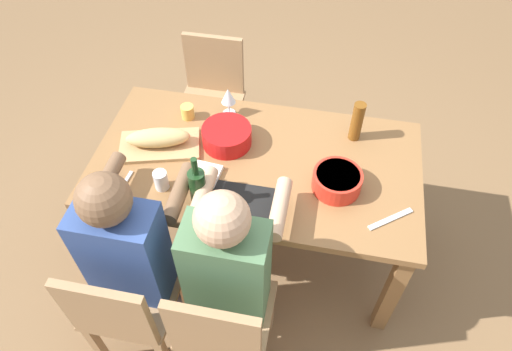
{
  "coord_description": "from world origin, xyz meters",
  "views": [
    {
      "loc": [
        -0.3,
        1.52,
        2.43
      ],
      "look_at": [
        0.0,
        0.0,
        0.63
      ],
      "focal_mm": 32.52,
      "sensor_mm": 36.0,
      "label": 1
    }
  ],
  "objects": [
    {
      "name": "fork_far_right",
      "position": [
        0.58,
        0.27,
        0.74
      ],
      "size": [
        0.03,
        0.17,
        0.01
      ],
      "primitive_type": "cube",
      "rotation": [
        0.0,
        0.0,
        -0.09
      ],
      "color": "silver",
      "rests_on": "dining_table"
    },
    {
      "name": "chair_far_center",
      "position": [
        0.0,
        0.76,
        0.48
      ],
      "size": [
        0.4,
        0.4,
        0.85
      ],
      "color": "#A87F56",
      "rests_on": "ground_plane"
    },
    {
      "name": "chair_far_right",
      "position": [
        0.44,
        0.76,
        0.48
      ],
      "size": [
        0.4,
        0.4,
        0.85
      ],
      "color": "#A87F56",
      "rests_on": "ground_plane"
    },
    {
      "name": "cup_near_right",
      "position": [
        0.42,
        -0.24,
        0.78
      ],
      "size": [
        0.07,
        0.07,
        0.08
      ],
      "primitive_type": "cylinder",
      "color": "gold",
      "rests_on": "dining_table"
    },
    {
      "name": "chair_near_right",
      "position": [
        0.44,
        -0.76,
        0.48
      ],
      "size": [
        0.4,
        0.4,
        0.85
      ],
      "color": "#A87F56",
      "rests_on": "ground_plane"
    },
    {
      "name": "dining_table",
      "position": [
        0.0,
        0.0,
        0.65
      ],
      "size": [
        1.61,
        0.87,
        0.74
      ],
      "color": "olive",
      "rests_on": "ground_plane"
    },
    {
      "name": "napkin_stack",
      "position": [
        0.22,
        0.15,
        0.75
      ],
      "size": [
        0.15,
        0.15,
        0.02
      ],
      "primitive_type": "cube",
      "rotation": [
        0.0,
        0.0,
        -0.09
      ],
      "color": "white",
      "rests_on": "dining_table"
    },
    {
      "name": "cup_far_right",
      "position": [
        0.4,
        0.25,
        0.79
      ],
      "size": [
        0.07,
        0.07,
        0.1
      ],
      "primitive_type": "cylinder",
      "color": "white",
      "rests_on": "dining_table"
    },
    {
      "name": "wine_glass",
      "position": [
        0.21,
        -0.32,
        0.86
      ],
      "size": [
        0.08,
        0.08,
        0.17
      ],
      "color": "silver",
      "rests_on": "dining_table"
    },
    {
      "name": "ground_plane",
      "position": [
        0.0,
        0.0,
        0.0
      ],
      "size": [
        8.0,
        8.0,
        0.0
      ],
      "primitive_type": "plane",
      "color": "brown"
    },
    {
      "name": "cutting_board",
      "position": [
        0.5,
        0.0,
        0.75
      ],
      "size": [
        0.44,
        0.32,
        0.02
      ],
      "primitive_type": "cube",
      "rotation": [
        0.0,
        0.0,
        0.27
      ],
      "color": "tan",
      "rests_on": "dining_table"
    },
    {
      "name": "placemat_far_center",
      "position": [
        0.0,
        0.27,
        0.74
      ],
      "size": [
        0.32,
        0.23,
        0.01
      ],
      "primitive_type": "cube",
      "color": "black",
      "rests_on": "dining_table"
    },
    {
      "name": "serving_bowl_salad",
      "position": [
        -0.4,
        0.09,
        0.79
      ],
      "size": [
        0.23,
        0.23,
        0.1
      ],
      "color": "red",
      "rests_on": "dining_table"
    },
    {
      "name": "beer_bottle",
      "position": [
        -0.46,
        -0.26,
        0.85
      ],
      "size": [
        0.06,
        0.06,
        0.22
      ],
      "primitive_type": "cylinder",
      "color": "brown",
      "rests_on": "dining_table"
    },
    {
      "name": "diner_far_center",
      "position": [
        -0.0,
        0.57,
        0.7
      ],
      "size": [
        0.41,
        0.53,
        1.2
      ],
      "color": "#2D2D38",
      "rests_on": "ground_plane"
    },
    {
      "name": "serving_bowl_pasta",
      "position": [
        0.17,
        -0.09,
        0.8
      ],
      "size": [
        0.25,
        0.25,
        0.1
      ],
      "color": "red",
      "rests_on": "dining_table"
    },
    {
      "name": "wine_bottle",
      "position": [
        0.2,
        0.3,
        0.85
      ],
      "size": [
        0.08,
        0.08,
        0.29
      ],
      "color": "#193819",
      "rests_on": "dining_table"
    },
    {
      "name": "carving_knife",
      "position": [
        -0.65,
        0.23,
        0.74
      ],
      "size": [
        0.2,
        0.16,
        0.01
      ],
      "primitive_type": "cube",
      "rotation": [
        0.0,
        0.0,
        0.65
      ],
      "color": "silver",
      "rests_on": "dining_table"
    },
    {
      "name": "bread_loaf",
      "position": [
        0.5,
        0.0,
        0.81
      ],
      "size": [
        0.34,
        0.19,
        0.09
      ],
      "primitive_type": "ellipsoid",
      "rotation": [
        0.0,
        0.0,
        0.27
      ],
      "color": "tan",
      "rests_on": "cutting_board"
    },
    {
      "name": "diner_far_right",
      "position": [
        0.44,
        0.57,
        0.7
      ],
      "size": [
        0.41,
        0.53,
        1.2
      ],
      "color": "#2D2D38",
      "rests_on": "ground_plane"
    }
  ]
}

